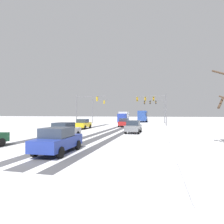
# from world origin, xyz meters

# --- Properties ---
(ground_plane) EXTENTS (300.00, 300.00, 0.00)m
(ground_plane) POSITION_xyz_m (0.00, 0.00, 0.00)
(ground_plane) COLOR white
(wheel_track_left_lane) EXTENTS (0.85, 35.48, 0.01)m
(wheel_track_left_lane) POSITION_xyz_m (0.22, 16.13, 0.00)
(wheel_track_left_lane) COLOR #4C4C51
(wheel_track_left_lane) RESTS_ON ground
(wheel_track_right_lane) EXTENTS (1.06, 35.48, 0.01)m
(wheel_track_right_lane) POSITION_xyz_m (1.68, 16.13, 0.00)
(wheel_track_right_lane) COLOR #4C4C51
(wheel_track_right_lane) RESTS_ON ground
(wheel_track_center) EXTENTS (1.15, 35.48, 0.01)m
(wheel_track_center) POSITION_xyz_m (-4.02, 16.13, 0.00)
(wheel_track_center) COLOR #4C4C51
(wheel_track_center) RESTS_ON ground
(wheel_track_oncoming) EXTENTS (0.80, 35.48, 0.01)m
(wheel_track_oncoming) POSITION_xyz_m (3.22, 16.13, 0.00)
(wheel_track_oncoming) COLOR #4C4C51
(wheel_track_oncoming) RESTS_ON ground
(sidewalk_kerb_right) EXTENTS (4.00, 35.48, 0.12)m
(sidewalk_kerb_right) POSITION_xyz_m (10.65, 14.52, 0.06)
(sidewalk_kerb_right) COLOR white
(sidewalk_kerb_right) RESTS_ON ground
(traffic_signal_far_left) EXTENTS (4.71, 0.39, 6.50)m
(traffic_signal_far_left) POSITION_xyz_m (-8.02, 38.21, 4.34)
(traffic_signal_far_left) COLOR slate
(traffic_signal_far_left) RESTS_ON ground
(traffic_signal_far_right) EXTENTS (5.52, 0.50, 6.50)m
(traffic_signal_far_right) POSITION_xyz_m (7.07, 42.32, 4.77)
(traffic_signal_far_right) COLOR slate
(traffic_signal_far_right) RESTS_ON ground
(traffic_signal_near_left) EXTENTS (6.78, 0.44, 6.50)m
(traffic_signal_near_left) POSITION_xyz_m (-7.35, 28.18, 4.47)
(traffic_signal_near_left) COLOR slate
(traffic_signal_near_left) RESTS_ON ground
(traffic_signal_near_right) EXTENTS (6.23, 0.60, 6.50)m
(traffic_signal_near_right) POSITION_xyz_m (6.78, 30.39, 4.80)
(traffic_signal_near_right) COLOR slate
(traffic_signal_near_right) RESTS_ON ground
(car_red_lead) EXTENTS (1.98, 4.17, 1.62)m
(car_red_lead) POSITION_xyz_m (1.28, 26.91, 0.82)
(car_red_lead) COLOR red
(car_red_lead) RESTS_ON ground
(car_yellow_cab_second) EXTENTS (1.97, 4.17, 1.62)m
(car_yellow_cab_second) POSITION_xyz_m (-4.47, 20.45, 0.82)
(car_yellow_cab_second) COLOR yellow
(car_yellow_cab_second) RESTS_ON ground
(car_grey_third) EXTENTS (1.87, 4.12, 1.62)m
(car_grey_third) POSITION_xyz_m (4.59, 15.77, 0.82)
(car_grey_third) COLOR slate
(car_grey_third) RESTS_ON ground
(car_white_fourth) EXTENTS (1.97, 4.17, 1.62)m
(car_white_fourth) POSITION_xyz_m (-1.38, 8.47, 0.82)
(car_white_fourth) COLOR silver
(car_white_fourth) RESTS_ON ground
(car_blue_fifth) EXTENTS (1.98, 4.17, 1.62)m
(car_blue_fifth) POSITION_xyz_m (1.57, 2.28, 0.82)
(car_blue_fifth) COLOR #233899
(car_blue_fifth) RESTS_ON ground
(bus_oncoming) EXTENTS (2.92, 11.07, 3.38)m
(bus_oncoming) POSITION_xyz_m (2.99, 50.13, 1.99)
(bus_oncoming) COLOR #284793
(bus_oncoming) RESTS_ON ground
(box_truck_delivery) EXTENTS (2.55, 7.49, 3.02)m
(box_truck_delivery) POSITION_xyz_m (-1.24, 40.13, 1.63)
(box_truck_delivery) COLOR #233899
(box_truck_delivery) RESTS_ON ground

